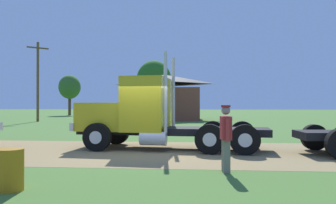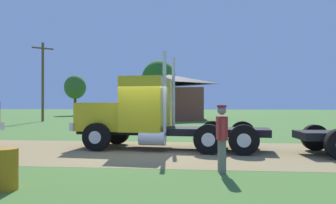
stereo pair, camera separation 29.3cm
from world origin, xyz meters
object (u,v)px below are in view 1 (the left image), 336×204
object	(u,v)px
steel_barrel	(10,170)
visitor_walking_mid	(226,135)
truck_foreground_white	(146,116)
utility_pole_near	(38,79)
shed_building	(165,98)

from	to	relation	value
steel_barrel	visitor_walking_mid	bearing A→B (deg)	26.37
truck_foreground_white	visitor_walking_mid	xyz separation A→B (m)	(2.88, -4.69, -0.36)
visitor_walking_mid	utility_pole_near	world-z (taller)	utility_pole_near
steel_barrel	shed_building	bearing A→B (deg)	89.80
truck_foreground_white	utility_pole_near	size ratio (longest dim) A/B	0.96
shed_building	utility_pole_near	bearing A→B (deg)	-156.00
truck_foreground_white	utility_pole_near	xyz separation A→B (m)	(-14.37, 20.11, 3.04)
truck_foreground_white	shed_building	bearing A→B (deg)	93.74
utility_pole_near	visitor_walking_mid	bearing A→B (deg)	-55.19
shed_building	utility_pole_near	xyz separation A→B (m)	(-12.69, -5.65, 1.84)
visitor_walking_mid	utility_pole_near	bearing A→B (deg)	124.81
truck_foreground_white	shed_building	distance (m)	25.84
shed_building	utility_pole_near	world-z (taller)	utility_pole_near
truck_foreground_white	visitor_walking_mid	world-z (taller)	truck_foreground_white
utility_pole_near	steel_barrel	bearing A→B (deg)	-65.13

